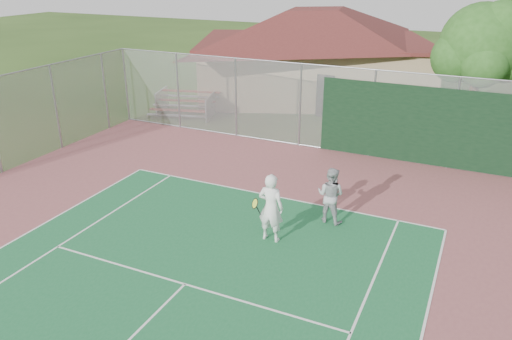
{
  "coord_description": "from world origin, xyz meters",
  "views": [
    {
      "loc": [
        5.83,
        -2.04,
        7.23
      ],
      "look_at": [
        -0.09,
        10.68,
        1.4
      ],
      "focal_mm": 35.0,
      "sensor_mm": 36.0,
      "label": 1
    }
  ],
  "objects": [
    {
      "name": "back_fence",
      "position": [
        2.11,
        16.98,
        1.67
      ],
      "size": [
        20.08,
        0.11,
        3.53
      ],
      "color": "gray",
      "rests_on": "ground"
    },
    {
      "name": "player_white_front",
      "position": [
        1.03,
        9.23,
        1.0
      ],
      "size": [
        0.93,
        0.76,
        2.0
      ],
      "rotation": [
        0.0,
        0.0,
        3.15
      ],
      "color": "white",
      "rests_on": "ground"
    },
    {
      "name": "side_fence_left",
      "position": [
        -10.0,
        12.5,
        1.75
      ],
      "size": [
        0.08,
        9.0,
        3.5
      ],
      "color": "gray",
      "rests_on": "ground"
    },
    {
      "name": "clubhouse",
      "position": [
        -3.38,
        25.69,
        2.96
      ],
      "size": [
        15.86,
        13.32,
        5.83
      ],
      "rotation": [
        0.0,
        0.0,
        0.38
      ],
      "color": "tan",
      "rests_on": "ground"
    },
    {
      "name": "tree",
      "position": [
        5.5,
        22.02,
        3.86
      ],
      "size": [
        4.21,
        3.99,
        5.87
      ],
      "color": "#392214",
      "rests_on": "ground"
    },
    {
      "name": "bleachers",
      "position": [
        -7.95,
        18.96,
        0.61
      ],
      "size": [
        3.51,
        2.55,
        1.15
      ],
      "rotation": [
        0.0,
        0.0,
        0.28
      ],
      "color": "#A43925",
      "rests_on": "ground"
    },
    {
      "name": "player_grey_back",
      "position": [
        2.21,
        10.99,
        0.86
      ],
      "size": [
        0.91,
        0.74,
        1.72
      ],
      "rotation": [
        0.0,
        0.0,
        3.03
      ],
      "color": "#A1A4A6",
      "rests_on": "ground"
    }
  ]
}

